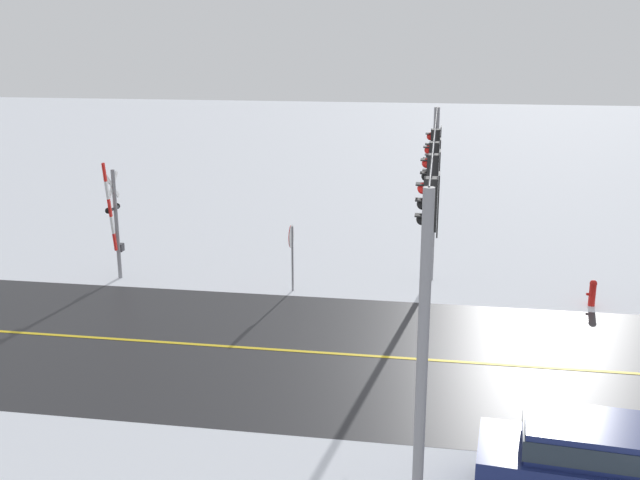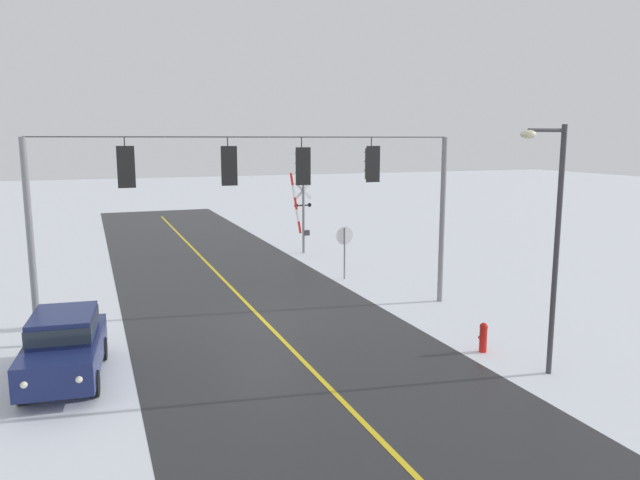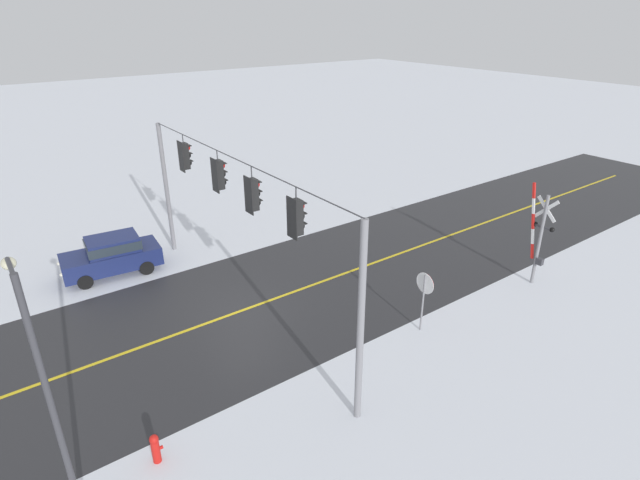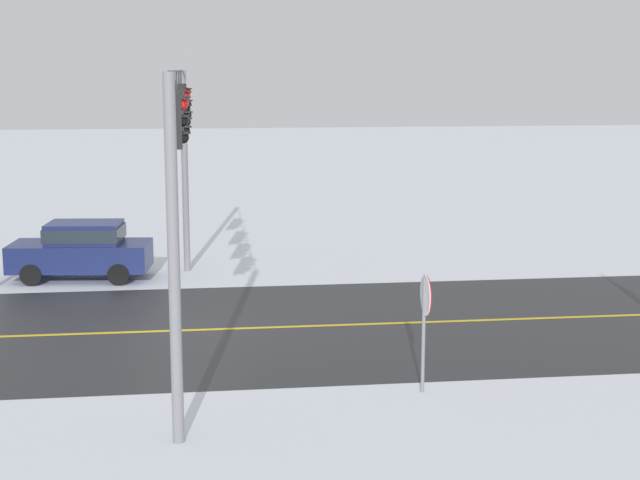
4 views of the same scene
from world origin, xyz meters
name	(u,v)px [view 4 (image 4 of 4)]	position (x,y,z in m)	size (l,w,h in m)	color
ground_plane	(184,331)	(0.00, 0.00, 0.00)	(160.00, 160.00, 0.00)	silver
signal_span	(180,150)	(-0.02, -0.01, 4.38)	(14.20, 0.47, 6.22)	gray
stop_sign	(425,307)	(-5.05, -4.72, 1.71)	(0.80, 0.09, 2.35)	gray
parked_car_navy	(82,248)	(6.14, 3.10, 0.95)	(2.16, 4.32, 1.74)	navy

